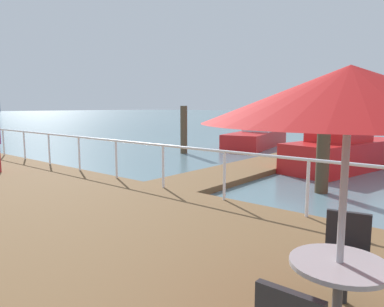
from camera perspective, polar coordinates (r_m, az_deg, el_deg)
name	(u,v)px	position (r m, az deg, el deg)	size (l,w,h in m)	color
ground_plane	(49,152)	(19.99, -22.04, 0.19)	(300.00, 300.00, 0.00)	slate
floating_dock	(251,168)	(13.49, 9.41, -2.33)	(11.33, 2.00, 0.18)	brown
boardwalk_railing	(163,153)	(8.72, -4.68, 0.00)	(0.06, 25.61, 1.08)	white
dock_piling_0	(184,130)	(17.98, -1.32, 3.83)	(0.35, 0.35, 2.41)	brown
dock_piling_3	(323,154)	(10.41, 20.28, -0.10)	(0.36, 0.36, 2.17)	#473826
dock_piling_4	(263,127)	(21.18, 11.27, 4.23)	(0.36, 0.36, 2.38)	#473826
moored_boat_2	(344,150)	(14.66, 23.17, 0.51)	(5.95, 3.12, 1.98)	red
moored_boat_4	(258,134)	(21.68, 10.55, 3.17)	(6.45, 3.20, 2.02)	red
cafe_table_round	(339,271)	(3.30, 22.52, -16.99)	(0.80, 0.80, 0.74)	#ADADB2
patio_umbrella	(349,95)	(3.01, 23.93, 8.58)	(2.29, 2.29, 2.32)	#B2B2B7
cafe_chair_0	(346,250)	(4.14, 23.54, -14.00)	(0.55, 0.53, 0.90)	#262628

